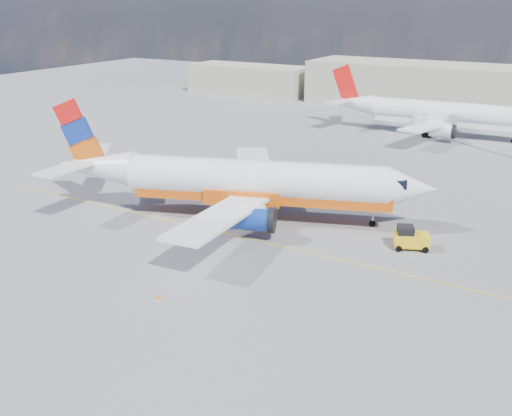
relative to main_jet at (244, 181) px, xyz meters
The scene contains 8 objects.
ground 10.78m from the main_jet, 43.99° to the right, with size 240.00×240.00×0.00m, color slate.
taxi_line 9.11m from the main_jet, 29.02° to the right, with size 70.00×0.15×0.01m, color yellow.
terminal_main 69.05m from the main_jet, 79.73° to the left, with size 70.00×14.00×8.00m, color #A59D8E.
terminal_annex 75.09m from the main_jet, 120.13° to the left, with size 26.00×10.00×6.00m, color #A59D8E.
main_jet is the anchor object (origin of this frame).
second_jet 44.75m from the main_jet, 80.61° to the left, with size 32.50×25.65×9.85m.
gse_tug 15.73m from the main_jet, ahead, with size 3.15×2.64×1.98m.
traffic_cone 16.92m from the main_jet, 79.78° to the right, with size 0.39×0.39×0.55m.
Camera 1 is at (18.67, -35.91, 19.50)m, focal length 40.00 mm.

